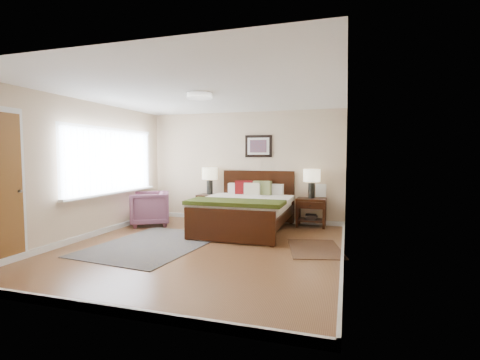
{
  "coord_description": "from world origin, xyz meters",
  "views": [
    {
      "loc": [
        2.26,
        -5.16,
        1.51
      ],
      "look_at": [
        0.35,
        1.07,
        1.05
      ],
      "focal_mm": 26.0,
      "sensor_mm": 36.0,
      "label": 1
    }
  ],
  "objects": [
    {
      "name": "nightstand_left",
      "position": [
        -0.76,
        2.25,
        0.49
      ],
      "size": [
        0.51,
        0.46,
        0.61
      ],
      "color": "black",
      "rests_on": "ground"
    },
    {
      "name": "rug_persian",
      "position": [
        -0.85,
        -0.06,
        0.01
      ],
      "size": [
        1.89,
        2.5,
        0.01
      ],
      "primitive_type": "cube",
      "rotation": [
        0.0,
        0.0,
        -0.1
      ],
      "color": "#0B1139",
      "rests_on": "ground"
    },
    {
      "name": "right_wall",
      "position": [
        2.25,
        0.0,
        1.25
      ],
      "size": [
        0.04,
        5.0,
        2.5
      ],
      "primitive_type": "cube",
      "color": "beige",
      "rests_on": "ground"
    },
    {
      "name": "lamp_right",
      "position": [
        1.56,
        2.27,
        1.04
      ],
      "size": [
        0.35,
        0.35,
        0.61
      ],
      "color": "black",
      "rests_on": "nightstand_right"
    },
    {
      "name": "back_wall",
      "position": [
        0.0,
        2.5,
        1.25
      ],
      "size": [
        4.5,
        0.04,
        2.5
      ],
      "primitive_type": "cube",
      "color": "beige",
      "rests_on": "ground"
    },
    {
      "name": "wall_art",
      "position": [
        0.35,
        2.47,
        1.72
      ],
      "size": [
        0.62,
        0.05,
        0.5
      ],
      "color": "black",
      "rests_on": "back_wall"
    },
    {
      "name": "armchair",
      "position": [
        -1.8,
        1.39,
        0.37
      ],
      "size": [
        1.09,
        1.08,
        0.73
      ],
      "primitive_type": "imported",
      "rotation": [
        0.0,
        0.0,
        -1.06
      ],
      "color": "brown",
      "rests_on": "ground"
    },
    {
      "name": "floor",
      "position": [
        0.0,
        0.0,
        0.0
      ],
      "size": [
        5.0,
        5.0,
        0.0
      ],
      "primitive_type": "plane",
      "color": "brown",
      "rests_on": "ground"
    },
    {
      "name": "ceil_fixture",
      "position": [
        0.0,
        0.0,
        2.47
      ],
      "size": [
        0.44,
        0.44,
        0.08
      ],
      "color": "white",
      "rests_on": "ceiling"
    },
    {
      "name": "front_wall",
      "position": [
        0.0,
        -2.5,
        1.25
      ],
      "size": [
        4.5,
        0.04,
        2.5
      ],
      "primitive_type": "cube",
      "color": "beige",
      "rests_on": "ground"
    },
    {
      "name": "bed",
      "position": [
        0.35,
        1.45,
        0.53
      ],
      "size": [
        1.76,
        2.13,
        1.15
      ],
      "color": "black",
      "rests_on": "ground"
    },
    {
      "name": "window",
      "position": [
        -2.2,
        0.7,
        1.38
      ],
      "size": [
        0.11,
        2.72,
        1.32
      ],
      "color": "silver",
      "rests_on": "left_wall"
    },
    {
      "name": "ceiling",
      "position": [
        0.0,
        0.0,
        2.5
      ],
      "size": [
        4.5,
        5.0,
        0.02
      ],
      "primitive_type": "cube",
      "color": "white",
      "rests_on": "back_wall"
    },
    {
      "name": "lamp_left",
      "position": [
        -0.76,
        2.27,
        1.05
      ],
      "size": [
        0.35,
        0.35,
        0.61
      ],
      "color": "black",
      "rests_on": "nightstand_left"
    },
    {
      "name": "nightstand_right",
      "position": [
        1.56,
        2.26,
        0.38
      ],
      "size": [
        0.61,
        0.46,
        0.61
      ],
      "color": "black",
      "rests_on": "ground"
    },
    {
      "name": "rug_navy",
      "position": [
        1.8,
        0.47,
        0.01
      ],
      "size": [
        1.05,
        1.35,
        0.01
      ],
      "primitive_type": "cube",
      "rotation": [
        0.0,
        0.0,
        0.23
      ],
      "color": "black",
      "rests_on": "ground"
    },
    {
      "name": "left_wall",
      "position": [
        -2.25,
        0.0,
        1.25
      ],
      "size": [
        0.04,
        5.0,
        2.5
      ],
      "primitive_type": "cube",
      "color": "beige",
      "rests_on": "ground"
    }
  ]
}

